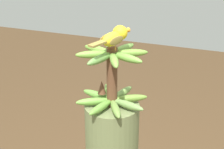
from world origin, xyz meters
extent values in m
cylinder|color=brown|center=(0.00, 0.00, 1.23)|extent=(0.05, 0.05, 0.27)
ellipsoid|color=olive|center=(-0.02, -0.08, 1.12)|extent=(0.07, 0.16, 0.03)
ellipsoid|color=olive|center=(0.04, -0.07, 1.12)|extent=(0.10, 0.15, 0.03)
ellipsoid|color=olive|center=(0.08, -0.02, 1.12)|extent=(0.16, 0.07, 0.03)
ellipsoid|color=#6F9C3F|center=(0.07, 0.04, 1.12)|extent=(0.15, 0.10, 0.03)
ellipsoid|color=#5F9339|center=(0.02, 0.08, 1.12)|extent=(0.07, 0.16, 0.03)
ellipsoid|color=#669D3B|center=(-0.04, 0.07, 1.12)|extent=(0.10, 0.15, 0.03)
ellipsoid|color=#619638|center=(-0.08, 0.02, 1.12)|extent=(0.16, 0.07, 0.03)
ellipsoid|color=olive|center=(-0.07, -0.04, 1.12)|extent=(0.15, 0.10, 0.03)
ellipsoid|color=olive|center=(0.03, -0.07, 1.33)|extent=(0.10, 0.15, 0.03)
ellipsoid|color=#67963E|center=(0.07, -0.02, 1.33)|extent=(0.16, 0.08, 0.03)
ellipsoid|color=#679245|center=(0.07, 0.03, 1.33)|extent=(0.15, 0.10, 0.03)
ellipsoid|color=olive|center=(0.02, 0.07, 1.33)|extent=(0.08, 0.16, 0.03)
ellipsoid|color=olive|center=(-0.03, 0.07, 1.33)|extent=(0.10, 0.15, 0.03)
ellipsoid|color=#639345|center=(-0.07, 0.02, 1.33)|extent=(0.16, 0.08, 0.03)
ellipsoid|color=olive|center=(-0.07, -0.03, 1.33)|extent=(0.15, 0.10, 0.03)
ellipsoid|color=#66973A|center=(-0.02, -0.07, 1.33)|extent=(0.08, 0.16, 0.03)
cone|color=brown|center=(-0.01, 0.04, 1.18)|extent=(0.04, 0.04, 0.06)
cylinder|color=#C68933|center=(-0.02, -0.02, 1.37)|extent=(0.00, 0.00, 0.02)
cylinder|color=#C68933|center=(-0.01, 0.01, 1.37)|extent=(0.00, 0.01, 0.02)
ellipsoid|color=yellow|center=(-0.02, -0.01, 1.40)|extent=(0.12, 0.09, 0.06)
ellipsoid|color=olive|center=(-0.03, -0.03, 1.40)|extent=(0.08, 0.04, 0.03)
ellipsoid|color=olive|center=(-0.02, 0.02, 1.40)|extent=(0.08, 0.04, 0.03)
cube|color=olive|center=(-0.10, 0.02, 1.41)|extent=(0.08, 0.05, 0.01)
sphere|color=yellow|center=(0.03, -0.03, 1.42)|extent=(0.06, 0.06, 0.06)
sphere|color=black|center=(0.04, -0.01, 1.42)|extent=(0.01, 0.01, 0.01)
cone|color=orange|center=(0.06, -0.04, 1.42)|extent=(0.04, 0.03, 0.02)
camera|label=1|loc=(-1.34, -0.49, 1.86)|focal=59.24mm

